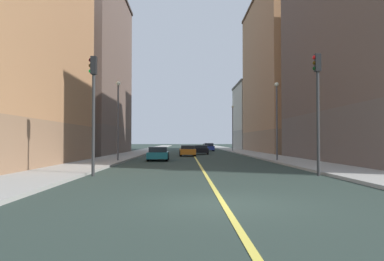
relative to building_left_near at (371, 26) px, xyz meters
The scene contains 19 objects.
ground_plane 26.13m from the building_left_near, 125.59° to the right, with size 400.00×400.00×0.00m, color #293730.
sidewalk_left 32.19m from the building_left_near, 101.24° to the left, with size 3.64×168.00×0.15m, color #9E9B93.
sidewalk_right 38.37m from the building_left_near, 126.15° to the left, with size 3.64×168.00×0.15m, color #9E9B93.
lane_center_stripe 34.54m from the building_left_near, 114.92° to the left, with size 0.16×154.00×0.01m, color #E5D14C.
building_left_near is the anchor object (origin of this frame).
building_left_mid 28.37m from the building_left_near, 90.00° to the left, with size 8.46×25.42×24.17m.
building_left_far 49.43m from the building_left_near, 90.00° to the left, with size 8.46×14.69×13.61m.
building_right_corner 27.94m from the building_left_near, behind, with size 8.46×18.63×15.82m.
building_right_midblock 34.45m from the building_left_near, 143.27° to the left, with size 8.46×22.35×22.49m.
traffic_light_left_near 15.21m from the building_left_near, 127.01° to the right, with size 0.40×0.32×6.20m.
traffic_light_right_near 23.38m from the building_left_near, 151.01° to the right, with size 0.40×0.32×6.02m.
street_lamp_left_near 10.05m from the building_left_near, 164.20° to the left, with size 0.36×0.36×6.57m.
street_lamp_right_near 21.65m from the building_left_near, behind, with size 0.36×0.36×6.61m.
street_lamp_left_far 33.34m from the building_left_near, 102.58° to the left, with size 0.36×0.36×7.37m.
car_black 26.44m from the building_left_near, 121.59° to the left, with size 2.07×4.02×1.20m.
car_yellow 48.50m from the building_left_near, 102.80° to the left, with size 1.88×4.65×1.23m.
car_teal 20.57m from the building_left_near, 166.26° to the left, with size 1.89×4.24×1.23m.
car_orange 22.98m from the building_left_near, 135.33° to the left, with size 1.93×4.06×1.26m.
car_blue 38.69m from the building_left_near, 106.81° to the left, with size 1.80×4.20×1.37m.
Camera 1 is at (-1.07, -10.72, 1.77)m, focal length 35.74 mm.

